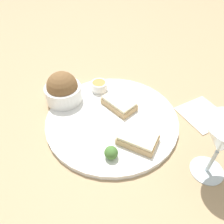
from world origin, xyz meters
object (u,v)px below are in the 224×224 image
wine_glass (224,141)px  napkin (203,114)px  cheese_toast_far (119,103)px  sauce_ramekin (99,86)px  salad_bowl (63,90)px  cheese_toast_near (138,139)px

wine_glass → napkin: 0.21m
cheese_toast_far → sauce_ramekin: bearing=169.5°
salad_bowl → sauce_ramekin: size_ratio=2.12×
sauce_ramekin → wine_glass: wine_glass is taller
cheese_toast_far → napkin: cheese_toast_far is taller
salad_bowl → wine_glass: 0.42m
wine_glass → cheese_toast_near: bearing=-163.3°
salad_bowl → cheese_toast_far: bearing=31.0°
salad_bowl → cheese_toast_near: bearing=3.8°
sauce_ramekin → cheese_toast_near: (0.21, -0.08, -0.00)m
cheese_toast_near → cheese_toast_far: size_ratio=1.05×
wine_glass → napkin: bearing=118.0°
sauce_ramekin → wine_glass: (0.37, -0.04, 0.08)m
cheese_toast_near → wine_glass: wine_glass is taller
napkin → cheese_toast_far: bearing=-142.6°
cheese_toast_far → napkin: (0.19, 0.14, -0.02)m
salad_bowl → sauce_ramekin: 0.11m
sauce_ramekin → cheese_toast_far: 0.10m
salad_bowl → cheese_toast_near: size_ratio=0.99×
cheese_toast_far → salad_bowl: bearing=-149.0°
cheese_toast_near → wine_glass: (0.16, 0.05, 0.08)m
sauce_ramekin → cheese_toast_near: 0.23m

